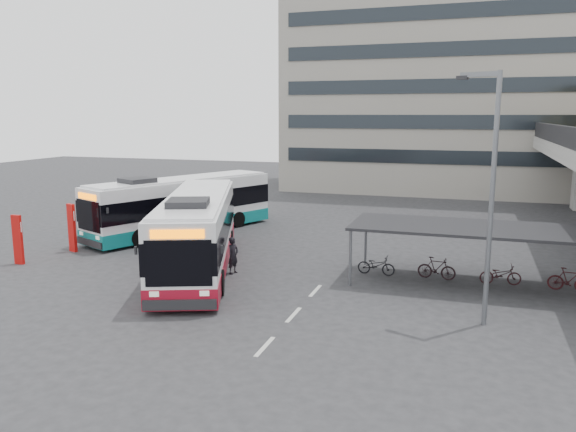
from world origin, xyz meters
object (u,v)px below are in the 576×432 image
(bus_teal, at_px, (182,206))
(lamp_post, at_px, (489,184))
(bus_main, at_px, (198,232))
(pedestrian, at_px, (233,255))

(bus_teal, relative_size, lamp_post, 1.44)
(bus_teal, height_order, lamp_post, lamp_post)
(bus_main, height_order, bus_teal, bus_main)
(bus_teal, xyz_separation_m, lamp_post, (17.41, -10.43, 3.22))
(bus_main, height_order, lamp_post, lamp_post)
(bus_teal, relative_size, pedestrian, 7.29)
(bus_main, xyz_separation_m, bus_teal, (-4.71, 7.07, -0.07))
(pedestrian, bearing_deg, lamp_post, -90.23)
(lamp_post, bearing_deg, bus_main, -174.63)
(pedestrian, bearing_deg, bus_teal, 57.94)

